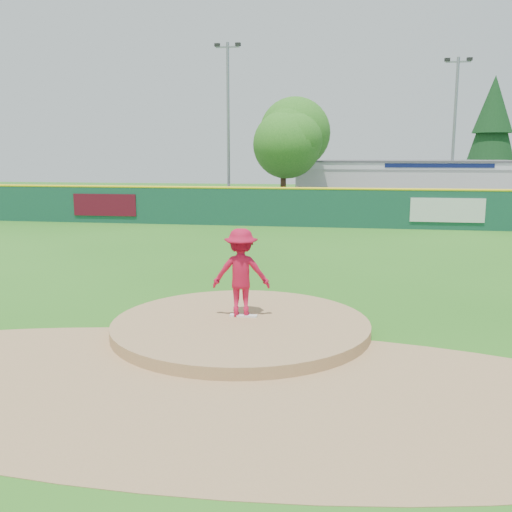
% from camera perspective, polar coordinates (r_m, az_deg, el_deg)
% --- Properties ---
extents(ground, '(120.00, 120.00, 0.00)m').
position_cam_1_polar(ground, '(12.37, -1.51, -7.57)').
color(ground, '#286B19').
rests_on(ground, ground).
extents(pitchers_mound, '(5.50, 5.50, 0.50)m').
position_cam_1_polar(pitchers_mound, '(12.37, -1.51, -7.57)').
color(pitchers_mound, '#9E774C').
rests_on(pitchers_mound, ground).
extents(pitching_rubber, '(0.60, 0.15, 0.04)m').
position_cam_1_polar(pitching_rubber, '(12.57, -1.26, -5.99)').
color(pitching_rubber, white).
rests_on(pitching_rubber, pitchers_mound).
extents(infield_dirt_arc, '(15.40, 15.40, 0.01)m').
position_cam_1_polar(infield_dirt_arc, '(9.62, -4.95, -12.91)').
color(infield_dirt_arc, '#9E774C').
rests_on(infield_dirt_arc, ground).
extents(parking_lot, '(44.00, 16.00, 0.02)m').
position_cam_1_polar(parking_lot, '(38.81, 6.00, 4.58)').
color(parking_lot, '#38383A').
rests_on(parking_lot, ground).
extents(pitcher, '(1.33, 0.87, 1.94)m').
position_cam_1_polar(pitcher, '(12.43, -1.50, -1.67)').
color(pitcher, '#B20F2F').
rests_on(pitcher, pitchers_mound).
extents(van, '(5.09, 2.97, 1.33)m').
position_cam_1_polar(van, '(37.80, 1.49, 5.51)').
color(van, white).
rests_on(van, parking_lot).
extents(pool_building_grp, '(15.20, 8.20, 3.31)m').
position_cam_1_polar(pool_building_grp, '(43.77, 14.36, 7.12)').
color(pool_building_grp, silver).
rests_on(pool_building_grp, ground).
extents(fence_banners, '(21.69, 0.04, 1.20)m').
position_cam_1_polar(fence_banners, '(29.91, 1.17, 4.88)').
color(fence_banners, '#570C1C').
rests_on(fence_banners, ground).
extents(playground_slide, '(0.94, 2.65, 1.46)m').
position_cam_1_polar(playground_slide, '(39.63, -19.44, 5.23)').
color(playground_slide, blue).
rests_on(playground_slide, ground).
extents(outfield_fence, '(40.00, 0.14, 2.07)m').
position_cam_1_polar(outfield_fence, '(29.77, 5.01, 4.99)').
color(outfield_fence, '#154434').
rests_on(outfield_fence, ground).
extents(deciduous_tree, '(5.60, 5.60, 7.36)m').
position_cam_1_polar(deciduous_tree, '(36.82, 2.78, 11.40)').
color(deciduous_tree, '#382314').
rests_on(deciduous_tree, ground).
extents(conifer_tree, '(4.40, 4.40, 9.50)m').
position_cam_1_polar(conifer_tree, '(48.80, 22.54, 11.52)').
color(conifer_tree, '#382314').
rests_on(conifer_tree, ground).
extents(light_pole_left, '(1.75, 0.25, 11.00)m').
position_cam_1_polar(light_pole_left, '(39.50, -2.80, 13.49)').
color(light_pole_left, gray).
rests_on(light_pole_left, ground).
extents(light_pole_right, '(1.75, 0.25, 10.00)m').
position_cam_1_polar(light_pole_right, '(41.16, 19.22, 12.11)').
color(light_pole_right, gray).
rests_on(light_pole_right, ground).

